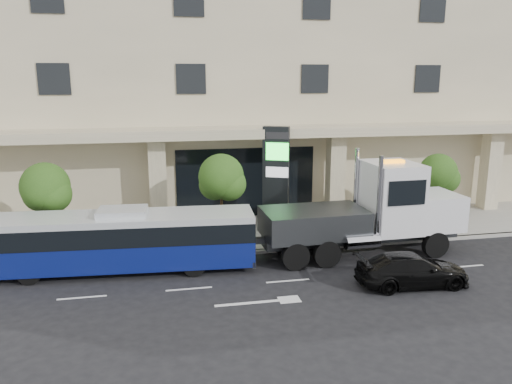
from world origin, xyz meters
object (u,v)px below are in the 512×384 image
tow_truck (371,213)px  signage_pylon (276,177)px  black_sedan (412,270)px  city_bus (124,240)px

tow_truck → signage_pylon: size_ratio=1.95×
tow_truck → black_sedan: 4.01m
city_bus → tow_truck: tow_truck is taller
signage_pylon → tow_truck: bearing=-28.0°
city_bus → tow_truck: size_ratio=1.04×
city_bus → black_sedan: size_ratio=2.47×
city_bus → signage_pylon: signage_pylon is taller
city_bus → tow_truck: bearing=3.9°
city_bus → signage_pylon: (7.66, 4.46, 1.52)m
black_sedan → tow_truck: bearing=4.9°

